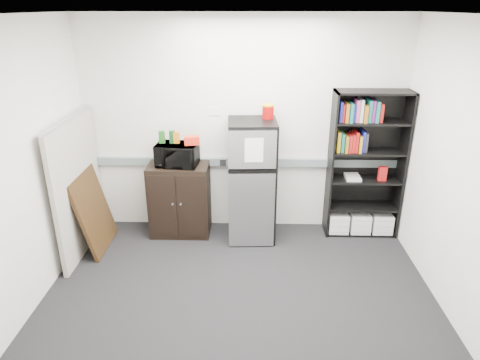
{
  "coord_description": "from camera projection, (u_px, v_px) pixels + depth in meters",
  "views": [
    {
      "loc": [
        0.1,
        -3.44,
        2.76
      ],
      "look_at": [
        -0.01,
        0.9,
        0.99
      ],
      "focal_mm": 32.0,
      "sensor_mm": 36.0,
      "label": 1
    }
  ],
  "objects": [
    {
      "name": "wall_right",
      "position": [
        471.0,
        183.0,
        3.67
      ],
      "size": [
        0.02,
        3.5,
        2.7
      ],
      "primitive_type": "cube",
      "color": "silver",
      "rests_on": "floor"
    },
    {
      "name": "wall_note",
      "position": [
        214.0,
        112.0,
        5.26
      ],
      "size": [
        0.14,
        0.0,
        0.1
      ],
      "primitive_type": "cube",
      "color": "white",
      "rests_on": "wall_back"
    },
    {
      "name": "refrigerator",
      "position": [
        252.0,
        181.0,
        5.25
      ],
      "size": [
        0.6,
        0.62,
        1.52
      ],
      "rotation": [
        0.0,
        0.0,
        0.05
      ],
      "color": "black",
      "rests_on": "floor"
    },
    {
      "name": "snack_box_b",
      "position": [
        172.0,
        137.0,
        5.17
      ],
      "size": [
        0.08,
        0.06,
        0.15
      ],
      "primitive_type": "cube",
      "rotation": [
        0.0,
        0.0,
        0.22
      ],
      "color": "#0C3613",
      "rests_on": "microwave"
    },
    {
      "name": "cabinet",
      "position": [
        180.0,
        199.0,
        5.46
      ],
      "size": [
        0.75,
        0.5,
        0.94
      ],
      "color": "black",
      "rests_on": "floor"
    },
    {
      "name": "bookshelf",
      "position": [
        365.0,
        166.0,
        5.29
      ],
      "size": [
        0.9,
        0.34,
        1.85
      ],
      "color": "black",
      "rests_on": "floor"
    },
    {
      "name": "floor",
      "position": [
        239.0,
        307.0,
        4.23
      ],
      "size": [
        4.0,
        4.0,
        0.0
      ],
      "primitive_type": "plane",
      "color": "black",
      "rests_on": "ground"
    },
    {
      "name": "cubicle_partition",
      "position": [
        78.0,
        186.0,
        4.97
      ],
      "size": [
        0.06,
        1.3,
        1.62
      ],
      "color": "gray",
      "rests_on": "floor"
    },
    {
      "name": "coffee_can",
      "position": [
        268.0,
        110.0,
        5.04
      ],
      "size": [
        0.14,
        0.14,
        0.19
      ],
      "color": "#990707",
      "rests_on": "refrigerator"
    },
    {
      "name": "electrical_raceway",
      "position": [
        242.0,
        162.0,
        5.48
      ],
      "size": [
        3.92,
        0.05,
        0.1
      ],
      "primitive_type": "cube",
      "color": "slate",
      "rests_on": "wall_back"
    },
    {
      "name": "microwave",
      "position": [
        177.0,
        155.0,
        5.22
      ],
      "size": [
        0.53,
        0.38,
        0.27
      ],
      "primitive_type": "imported",
      "rotation": [
        0.0,
        0.0,
        -0.1
      ],
      "color": "black",
      "rests_on": "cabinet"
    },
    {
      "name": "ceiling",
      "position": [
        238.0,
        14.0,
        3.21
      ],
      "size": [
        4.0,
        3.5,
        0.02
      ],
      "primitive_type": "cube",
      "color": "white",
      "rests_on": "wall_back"
    },
    {
      "name": "snack_box_c",
      "position": [
        176.0,
        137.0,
        5.17
      ],
      "size": [
        0.07,
        0.05,
        0.14
      ],
      "primitive_type": "cube",
      "rotation": [
        0.0,
        0.0,
        -0.02
      ],
      "color": "#C86B12",
      "rests_on": "microwave"
    },
    {
      "name": "wall_back",
      "position": [
        243.0,
        127.0,
        5.34
      ],
      "size": [
        4.0,
        0.02,
        2.7
      ],
      "primitive_type": "cube",
      "color": "silver",
      "rests_on": "floor"
    },
    {
      "name": "framed_poster",
      "position": [
        94.0,
        211.0,
        5.11
      ],
      "size": [
        0.27,
        0.75,
        0.95
      ],
      "rotation": [
        0.0,
        -0.23,
        0.0
      ],
      "color": "black",
      "rests_on": "floor"
    },
    {
      "name": "wall_left",
      "position": [
        12.0,
        178.0,
        3.77
      ],
      "size": [
        0.02,
        3.5,
        2.7
      ],
      "primitive_type": "cube",
      "color": "silver",
      "rests_on": "floor"
    },
    {
      "name": "snack_box_a",
      "position": [
        162.0,
        137.0,
        5.17
      ],
      "size": [
        0.07,
        0.05,
        0.15
      ],
      "primitive_type": "cube",
      "rotation": [
        0.0,
        0.0,
        0.06
      ],
      "color": "#1C5518",
      "rests_on": "microwave"
    },
    {
      "name": "snack_bag",
      "position": [
        192.0,
        140.0,
        5.13
      ],
      "size": [
        0.2,
        0.13,
        0.1
      ],
      "primitive_type": "cube",
      "rotation": [
        0.0,
        0.0,
        0.19
      ],
      "color": "red",
      "rests_on": "microwave"
    }
  ]
}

